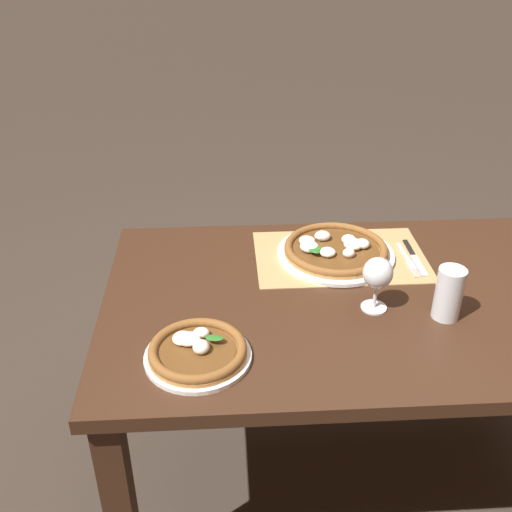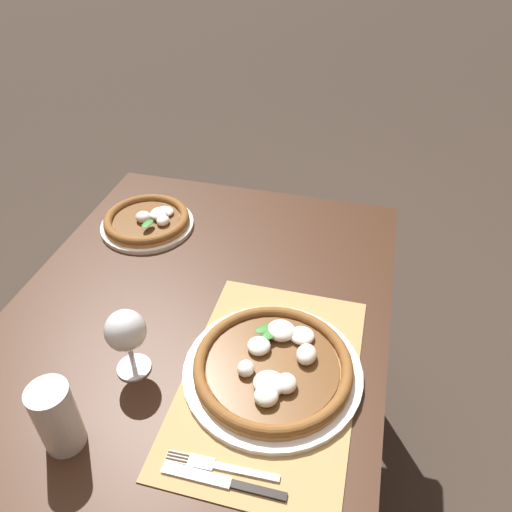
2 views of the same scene
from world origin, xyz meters
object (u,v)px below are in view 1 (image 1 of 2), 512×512
Objects in this scene: wine_glass at (378,275)px; pint_glass at (449,294)px; pizza_near at (336,250)px; knife at (415,258)px; fork at (408,260)px; pizza_far at (197,351)px.

wine_glass reaches higher than pint_glass.
knife is (-0.24, 0.03, -0.02)m from pizza_near.
wine_glass is at bearing 101.46° from pizza_near.
wine_glass reaches higher than fork.
fork is 0.93× the size of knife.
fork is (-0.16, -0.24, -0.10)m from wine_glass.
pizza_near is 0.22m from fork.
pizza_near reaches higher than pizza_far.
knife is at bearing -155.22° from fork.
pizza_near is 1.39× the size of pizza_far.
pizza_far is 0.78m from knife.
pint_glass reaches higher than pizza_far.
wine_glass is 0.30m from fork.
knife reaches higher than fork.
knife is at bearing -147.05° from pizza_far.
pizza_far is at bearing 20.58° from wine_glass.
pizza_far reaches higher than fork.
pizza_near is at bearing -10.89° from fork.
pizza_near is at bearing -7.21° from knife.
pizza_far is 1.67× the size of wine_glass.
wine_glass reaches higher than pizza_far.
pizza_far is at bearing 33.24° from fork.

